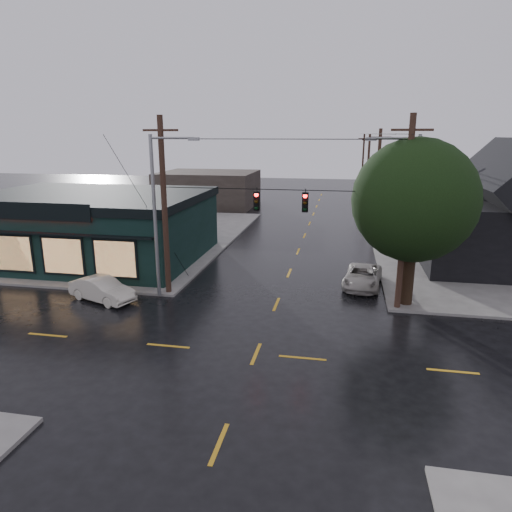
% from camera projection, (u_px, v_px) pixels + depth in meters
% --- Properties ---
extents(ground_plane, '(160.00, 160.00, 0.00)m').
position_uv_depth(ground_plane, '(256.00, 354.00, 19.63)').
color(ground_plane, black).
extents(sidewalk_nw, '(28.00, 28.00, 0.15)m').
position_uv_depth(sidewalk_nw, '(85.00, 235.00, 42.22)').
color(sidewalk_nw, slate).
rests_on(sidewalk_nw, ground).
extents(pizza_shop, '(16.30, 12.34, 4.90)m').
position_uv_depth(pizza_shop, '(91.00, 225.00, 33.97)').
color(pizza_shop, black).
rests_on(pizza_shop, ground).
extents(ne_building, '(12.60, 11.60, 8.75)m').
position_uv_depth(ne_building, '(512.00, 203.00, 31.86)').
color(ne_building, black).
rests_on(ne_building, ground).
extents(corner_tree, '(6.46, 6.46, 8.91)m').
position_uv_depth(corner_tree, '(414.00, 201.00, 23.63)').
color(corner_tree, black).
rests_on(corner_tree, ground).
extents(utility_pole_nw, '(2.00, 0.32, 10.15)m').
position_uv_depth(utility_pole_nw, '(169.00, 294.00, 26.97)').
color(utility_pole_nw, '#332216').
rests_on(utility_pole_nw, ground).
extents(utility_pole_ne, '(2.00, 0.32, 10.15)m').
position_uv_depth(utility_pole_ne, '(397.00, 309.00, 24.61)').
color(utility_pole_ne, '#332216').
rests_on(utility_pole_ne, ground).
extents(utility_pole_far_a, '(2.00, 0.32, 9.65)m').
position_uv_depth(utility_pole_far_a, '(374.00, 230.00, 45.00)').
color(utility_pole_far_a, '#332216').
rests_on(utility_pole_far_a, ground).
extents(utility_pole_far_b, '(2.00, 0.32, 9.15)m').
position_uv_depth(utility_pole_far_b, '(366.00, 201.00, 63.97)').
color(utility_pole_far_b, '#332216').
rests_on(utility_pole_far_b, ground).
extents(utility_pole_far_c, '(2.00, 0.32, 9.15)m').
position_uv_depth(utility_pole_far_c, '(361.00, 186.00, 82.93)').
color(utility_pole_far_c, '#332216').
rests_on(utility_pole_far_c, ground).
extents(span_signal_assembly, '(13.00, 0.48, 1.23)m').
position_uv_depth(span_signal_assembly, '(281.00, 201.00, 24.29)').
color(span_signal_assembly, black).
rests_on(span_signal_assembly, ground).
extents(streetlight_nw, '(5.40, 0.30, 9.15)m').
position_uv_depth(streetlight_nw, '(160.00, 298.00, 26.37)').
color(streetlight_nw, gray).
rests_on(streetlight_nw, ground).
extents(streetlight_ne, '(5.40, 0.30, 9.15)m').
position_uv_depth(streetlight_ne, '(405.00, 305.00, 25.18)').
color(streetlight_ne, gray).
rests_on(streetlight_ne, ground).
extents(bg_building_west, '(12.00, 10.00, 4.40)m').
position_uv_depth(bg_building_west, '(209.00, 189.00, 59.54)').
color(bg_building_west, '#302923').
rests_on(bg_building_west, ground).
extents(bg_building_east, '(14.00, 12.00, 5.60)m').
position_uv_depth(bg_building_east, '(444.00, 185.00, 58.67)').
color(bg_building_east, '#29282D').
rests_on(bg_building_east, ground).
extents(sedan_cream, '(4.33, 2.76, 1.35)m').
position_uv_depth(sedan_cream, '(102.00, 289.00, 25.71)').
color(sedan_cream, beige).
rests_on(sedan_cream, ground).
extents(suv_silver, '(2.69, 4.83, 1.28)m').
position_uv_depth(suv_silver, '(363.00, 276.00, 28.15)').
color(suv_silver, '#AFA9A2').
rests_on(suv_silver, ground).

